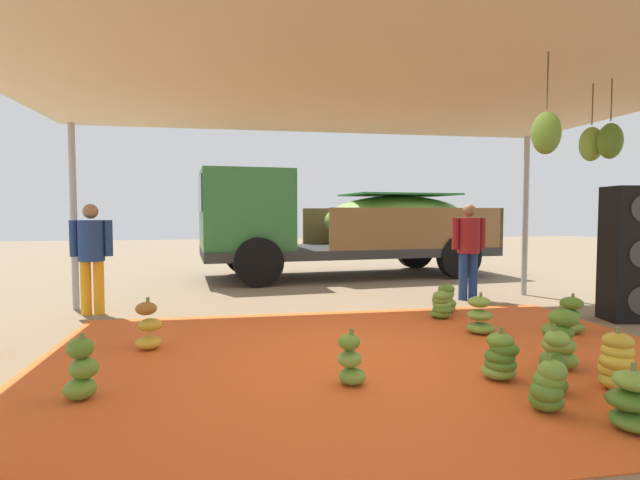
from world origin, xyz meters
The scene contains 20 objects.
ground_plane centered at (0.00, 3.00, 0.00)m, with size 40.00×40.00×0.00m, color #7F6B51.
tarp_orange centered at (0.00, 0.00, 0.01)m, with size 6.76×4.77×0.01m, color #E05B23.
tent_canopy centered at (0.03, -0.09, 2.82)m, with size 8.00×7.00×2.92m.
banana_bunch_0 centered at (1.67, -0.61, 0.28)m, with size 0.46×0.47×0.60m.
banana_bunch_1 centered at (0.95, -0.80, 0.20)m, with size 0.38×0.39×0.46m.
banana_bunch_2 centered at (2.70, 0.61, 0.22)m, with size 0.39×0.39×0.49m.
banana_bunch_3 centered at (-2.60, -0.63, 0.24)m, with size 0.31×0.31×0.53m.
banana_bunch_4 centered at (0.91, -1.52, 0.20)m, with size 0.34×0.35×0.43m.
banana_bunch_5 centered at (1.29, -1.90, 0.20)m, with size 0.45×0.45×0.46m.
banana_bunch_6 centered at (-0.41, -0.70, 0.22)m, with size 0.33×0.33×0.49m.
banana_bunch_7 centered at (1.20, -1.17, 0.25)m, with size 0.33×0.33×0.57m.
banana_bunch_9 centered at (1.48, 1.66, 0.19)m, with size 0.37×0.38×0.44m.
banana_bunch_10 centered at (1.70, 2.02, 0.21)m, with size 0.39×0.38×0.47m.
banana_bunch_11 centered at (1.78, -1.19, 0.23)m, with size 0.41×0.42×0.52m.
banana_bunch_12 centered at (-2.32, 0.78, 0.24)m, with size 0.34×0.37×0.56m.
banana_bunch_13 centered at (1.59, 0.78, 0.22)m, with size 0.47×0.47×0.51m.
cargo_truck_main centered at (1.05, 6.39, 1.24)m, with size 6.90×3.04×2.40m.
worker_0 centered at (-3.43, 2.84, 0.95)m, with size 0.59×0.36×1.62m.
worker_1 centered at (2.56, 3.02, 0.96)m, with size 0.60×0.37×1.64m.
speaker_stack centered at (3.97, 1.12, 0.93)m, with size 0.66×0.59×1.86m.
Camera 1 is at (-1.40, -4.75, 1.50)m, focal length 27.53 mm.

